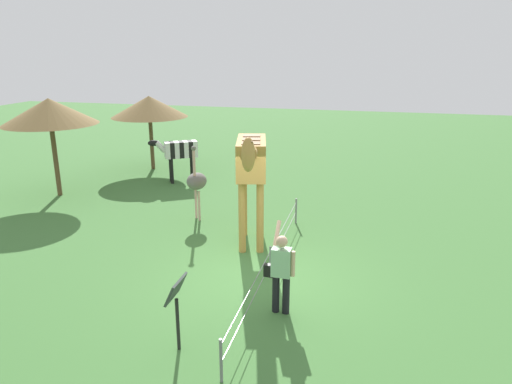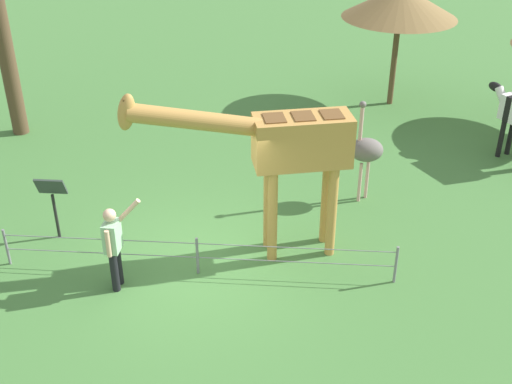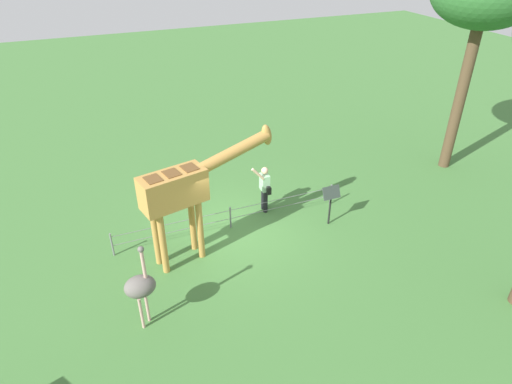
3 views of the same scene
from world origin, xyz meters
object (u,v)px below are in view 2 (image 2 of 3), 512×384
Objects in this scene: giraffe at (282,147)px; ostrich at (366,150)px; shade_hut_far at (400,2)px; info_sign at (52,195)px; visitor at (114,243)px.

ostrich is at bearing -128.82° from giraffe.
info_sign is (7.14, 7.44, -1.93)m from shade_hut_far.
info_sign is at bearing 17.78° from ostrich.
giraffe reaches higher than visitor.
visitor is at bearing 24.95° from giraffe.
giraffe is 3.03× the size of info_sign.
shade_hut_far reaches higher than info_sign.
shade_hut_far is at bearing -110.27° from giraffe.
shade_hut_far is (-1.14, -5.52, 1.70)m from ostrich.
info_sign is (1.57, -1.43, 0.05)m from visitor.
giraffe is 1.20× the size of shade_hut_far.
visitor is 2.12m from info_sign.
giraffe is at bearing 69.73° from shade_hut_far.
giraffe is 4.51m from info_sign.
visitor is at bearing 137.50° from info_sign.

